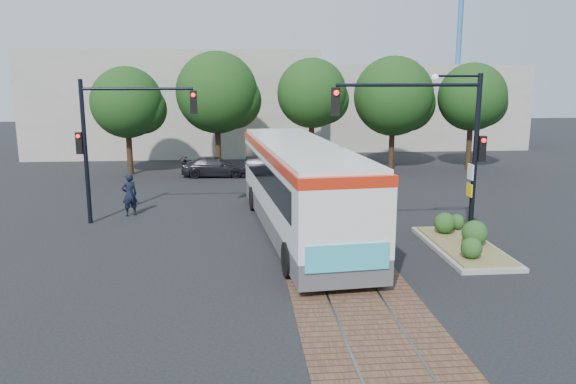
# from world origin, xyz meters

# --- Properties ---
(ground) EXTENTS (120.00, 120.00, 0.00)m
(ground) POSITION_xyz_m (0.00, 0.00, 0.00)
(ground) COLOR black
(ground) RESTS_ON ground
(trackbed) EXTENTS (3.60, 40.00, 0.02)m
(trackbed) POSITION_xyz_m (0.00, 4.00, 0.01)
(trackbed) COLOR brown
(trackbed) RESTS_ON ground
(tree_row) EXTENTS (26.40, 5.60, 7.67)m
(tree_row) POSITION_xyz_m (1.21, 16.42, 4.85)
(tree_row) COLOR #382314
(tree_row) RESTS_ON ground
(warehouses) EXTENTS (40.00, 13.00, 8.00)m
(warehouses) POSITION_xyz_m (-0.53, 28.75, 3.81)
(warehouses) COLOR #ADA899
(warehouses) RESTS_ON ground
(crane) EXTENTS (8.00, 0.50, 18.00)m
(crane) POSITION_xyz_m (18.00, 34.00, 10.88)
(crane) COLOR #3F72B2
(crane) RESTS_ON ground
(city_bus) EXTENTS (4.06, 13.52, 3.56)m
(city_bus) POSITION_xyz_m (-0.84, 1.69, 1.99)
(city_bus) COLOR #4A4A4D
(city_bus) RESTS_ON ground
(traffic_island) EXTENTS (2.20, 5.20, 1.13)m
(traffic_island) POSITION_xyz_m (4.82, -0.90, 0.33)
(traffic_island) COLOR gray
(traffic_island) RESTS_ON ground
(signal_pole_main) EXTENTS (5.49, 0.46, 6.00)m
(signal_pole_main) POSITION_xyz_m (3.86, -0.81, 4.16)
(signal_pole_main) COLOR black
(signal_pole_main) RESTS_ON ground
(signal_pole_left) EXTENTS (4.99, 0.34, 6.00)m
(signal_pole_left) POSITION_xyz_m (-8.37, 4.00, 3.86)
(signal_pole_left) COLOR black
(signal_pole_left) RESTS_ON ground
(officer) EXTENTS (0.83, 0.73, 1.90)m
(officer) POSITION_xyz_m (-8.04, 5.17, 0.95)
(officer) COLOR black
(officer) RESTS_ON ground
(parked_car) EXTENTS (4.24, 1.86, 1.21)m
(parked_car) POSITION_xyz_m (-4.63, 14.83, 0.61)
(parked_car) COLOR black
(parked_car) RESTS_ON ground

